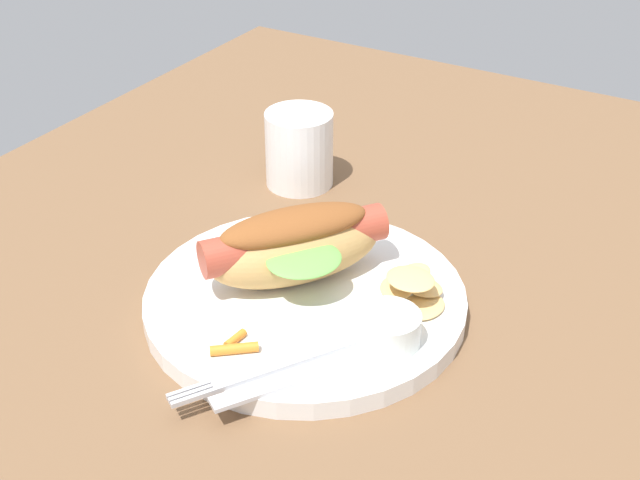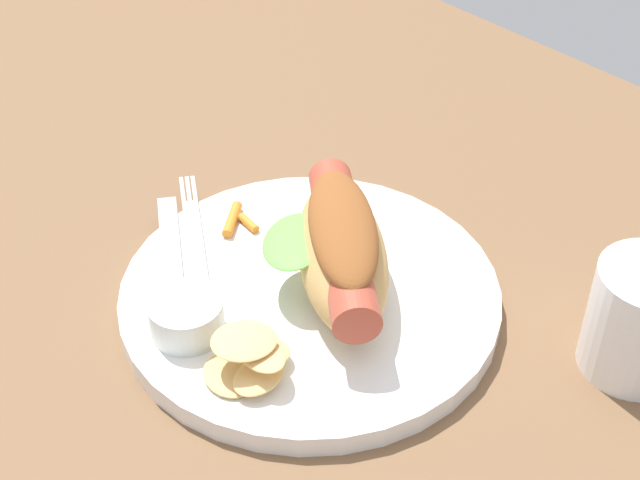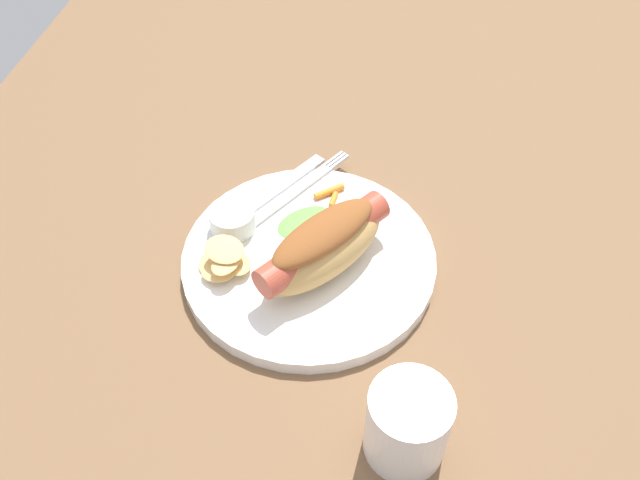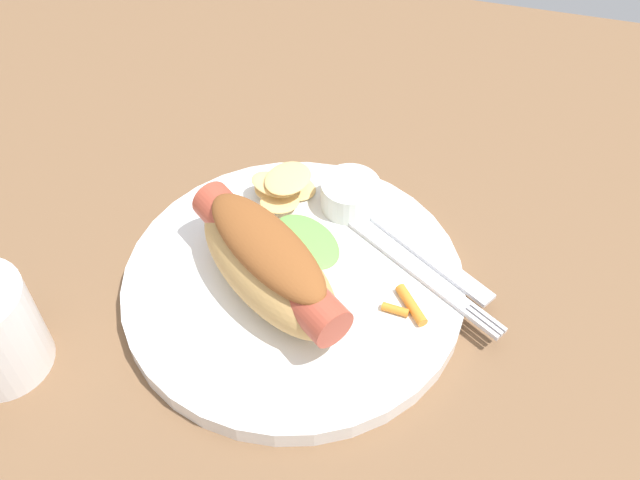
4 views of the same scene
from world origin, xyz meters
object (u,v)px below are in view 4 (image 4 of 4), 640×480
at_px(fork, 414,267).
at_px(chips_pile, 282,186).
at_px(hot_dog, 269,262).
at_px(plate, 294,284).
at_px(carrot_garnish, 407,306).
at_px(sauce_ramekin, 350,194).
at_px(knife, 418,247).

bearing_deg(fork, chips_pile, -169.54).
xyz_separation_m(hot_dog, fork, (-0.10, -0.05, -0.03)).
bearing_deg(hot_dog, plate, 90.24).
bearing_deg(carrot_garnish, hot_dog, 5.66).
distance_m(sauce_ramekin, chips_pile, 0.06).
xyz_separation_m(hot_dog, chips_pile, (0.02, -0.10, -0.02)).
xyz_separation_m(plate, knife, (-0.09, -0.05, 0.01)).
height_order(chips_pile, carrot_garnish, chips_pile).
relative_size(plate, hot_dog, 1.71).
bearing_deg(chips_pile, hot_dog, 102.12).
bearing_deg(carrot_garnish, knife, -87.45).
relative_size(plate, knife, 1.80).
distance_m(hot_dog, sauce_ramekin, 0.11).
relative_size(knife, chips_pile, 2.27).
bearing_deg(knife, hot_dog, -111.56).
bearing_deg(sauce_ramekin, plate, 75.02).
relative_size(plate, sauce_ramekin, 5.37).
bearing_deg(fork, hot_dog, -121.81).
relative_size(hot_dog, chips_pile, 2.38).
relative_size(fork, chips_pile, 2.24).
xyz_separation_m(sauce_ramekin, fork, (-0.06, 0.05, -0.01)).
xyz_separation_m(hot_dog, carrot_garnish, (-0.10, -0.01, -0.03)).
distance_m(plate, hot_dog, 0.05).
xyz_separation_m(plate, chips_pile, (0.03, -0.08, 0.02)).
distance_m(hot_dog, knife, 0.13).
xyz_separation_m(plate, fork, (-0.09, -0.03, 0.01)).
bearing_deg(sauce_ramekin, carrot_garnish, 125.21).
xyz_separation_m(fork, chips_pile, (0.12, -0.05, 0.01)).
height_order(plate, knife, knife).
height_order(plate, hot_dog, hot_dog).
bearing_deg(fork, plate, -127.79).
distance_m(plate, sauce_ramekin, 0.09).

